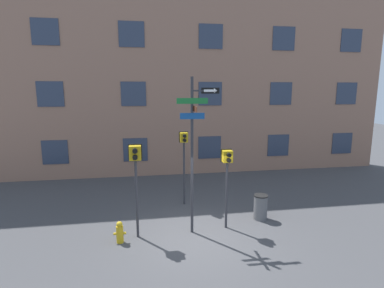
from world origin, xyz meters
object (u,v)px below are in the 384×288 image
at_px(pedestrian_signal_right, 227,167).
at_px(trash_bin, 260,207).
at_px(pedestrian_signal_across, 184,149).
at_px(pedestrian_signal_left, 136,164).
at_px(fire_hydrant, 120,232).
at_px(street_sign_pole, 194,143).

height_order(pedestrian_signal_right, trash_bin, pedestrian_signal_right).
bearing_deg(pedestrian_signal_across, pedestrian_signal_left, -125.90).
bearing_deg(fire_hydrant, pedestrian_signal_across, 49.79).
distance_m(street_sign_pole, pedestrian_signal_right, 1.42).
relative_size(pedestrian_signal_left, trash_bin, 3.29).
bearing_deg(fire_hydrant, street_sign_pole, 7.51).
distance_m(pedestrian_signal_right, fire_hydrant, 3.89).
relative_size(pedestrian_signal_left, fire_hydrant, 4.37).
height_order(pedestrian_signal_right, pedestrian_signal_across, pedestrian_signal_across).
bearing_deg(pedestrian_signal_right, pedestrian_signal_across, 115.45).
bearing_deg(trash_bin, pedestrian_signal_across, 143.50).
distance_m(street_sign_pole, pedestrian_signal_left, 1.89).
distance_m(pedestrian_signal_left, fire_hydrant, 2.11).
height_order(street_sign_pole, pedestrian_signal_across, street_sign_pole).
bearing_deg(trash_bin, pedestrian_signal_right, -161.56).
xyz_separation_m(pedestrian_signal_across, trash_bin, (2.50, -1.85, -1.83)).
distance_m(pedestrian_signal_left, pedestrian_signal_right, 2.93).
relative_size(pedestrian_signal_right, pedestrian_signal_across, 0.91).
bearing_deg(street_sign_pole, fire_hydrant, -172.49).
height_order(pedestrian_signal_left, pedestrian_signal_across, same).
distance_m(pedestrian_signal_right, trash_bin, 2.20).
relative_size(pedestrian_signal_left, pedestrian_signal_right, 1.10).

